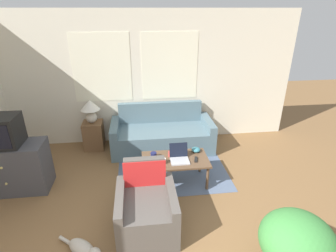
# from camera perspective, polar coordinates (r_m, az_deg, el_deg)

# --- Properties ---
(wall_back) EXTENTS (6.22, 0.06, 2.60)m
(wall_back) POSITION_cam_1_polar(r_m,az_deg,el_deg) (5.29, -5.96, 10.09)
(wall_back) COLOR silver
(wall_back) RESTS_ON ground_plane
(rug) EXTENTS (1.86, 1.89, 0.01)m
(rug) POSITION_cam_1_polar(r_m,az_deg,el_deg) (4.84, 0.53, -8.05)
(rug) COLOR slate
(rug) RESTS_ON ground_plane
(couch) EXTENTS (1.97, 0.86, 0.86)m
(couch) POSITION_cam_1_polar(r_m,az_deg,el_deg) (5.25, -1.33, -1.98)
(couch) COLOR slate
(couch) RESTS_ON ground_plane
(armchair) EXTENTS (0.73, 0.79, 0.85)m
(armchair) POSITION_cam_1_polar(r_m,az_deg,el_deg) (3.47, -4.69, -17.68)
(armchair) COLOR #514C47
(armchair) RESTS_ON ground_plane
(tv_dresser) EXTENTS (1.05, 0.51, 0.78)m
(tv_dresser) POSITION_cam_1_polar(r_m,az_deg,el_deg) (4.66, -30.91, -7.76)
(tv_dresser) COLOR #424247
(tv_dresser) RESTS_ON ground_plane
(television) EXTENTS (0.50, 0.44, 0.45)m
(television) POSITION_cam_1_polar(r_m,az_deg,el_deg) (4.41, -32.60, -0.96)
(television) COLOR black
(television) RESTS_ON tv_dresser
(side_table) EXTENTS (0.38, 0.38, 0.55)m
(side_table) POSITION_cam_1_polar(r_m,az_deg,el_deg) (5.44, -15.85, -1.91)
(side_table) COLOR brown
(side_table) RESTS_ON ground_plane
(table_lamp) EXTENTS (0.36, 0.36, 0.46)m
(table_lamp) POSITION_cam_1_polar(r_m,az_deg,el_deg) (5.22, -16.55, 3.68)
(table_lamp) COLOR beige
(table_lamp) RESTS_ON side_table
(coffee_table) EXTENTS (1.04, 0.59, 0.44)m
(coffee_table) POSITION_cam_1_polar(r_m,az_deg,el_deg) (4.16, 1.58, -7.71)
(coffee_table) COLOR brown
(coffee_table) RESTS_ON ground_plane
(laptop) EXTENTS (0.28, 0.29, 0.24)m
(laptop) POSITION_cam_1_polar(r_m,az_deg,el_deg) (4.09, 2.48, -6.71)
(laptop) COLOR #B7B7BC
(laptop) RESTS_ON coffee_table
(cup_navy) EXTENTS (0.10, 0.10, 0.09)m
(cup_navy) POSITION_cam_1_polar(r_m,az_deg,el_deg) (4.15, -3.16, -6.34)
(cup_navy) COLOR #191E4C
(cup_navy) RESTS_ON coffee_table
(cup_yellow) EXTENTS (0.10, 0.10, 0.09)m
(cup_yellow) POSITION_cam_1_polar(r_m,az_deg,el_deg) (4.00, -1.23, -7.61)
(cup_yellow) COLOR white
(cup_yellow) RESTS_ON coffee_table
(cup_white) EXTENTS (0.08, 0.08, 0.08)m
(cup_white) POSITION_cam_1_polar(r_m,az_deg,el_deg) (4.19, 0.56, -6.06)
(cup_white) COLOR #B23D38
(cup_white) RESTS_ON coffee_table
(snack_bowl) EXTENTS (0.14, 0.14, 0.07)m
(snack_bowl) POSITION_cam_1_polar(r_m,az_deg,el_deg) (4.33, 6.10, -5.15)
(snack_bowl) COLOR teal
(snack_bowl) RESTS_ON coffee_table
(tv_remote) EXTENTS (0.08, 0.16, 0.02)m
(tv_remote) POSITION_cam_1_polar(r_m,az_deg,el_deg) (4.12, 6.10, -7.24)
(tv_remote) COLOR black
(tv_remote) RESTS_ON coffee_table
(potted_plant) EXTENTS (0.74, 0.74, 0.76)m
(potted_plant) POSITION_cam_1_polar(r_m,az_deg,el_deg) (3.12, 26.22, -21.70)
(potted_plant) COLOR #BCB2A3
(potted_plant) RESTS_ON ground_plane
(cat_black) EXTENTS (0.55, 0.46, 0.20)m
(cat_black) POSITION_cam_1_polar(r_m,az_deg,el_deg) (3.42, -17.91, -24.13)
(cat_black) COLOR #B7AD9E
(cat_black) RESTS_ON ground_plane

